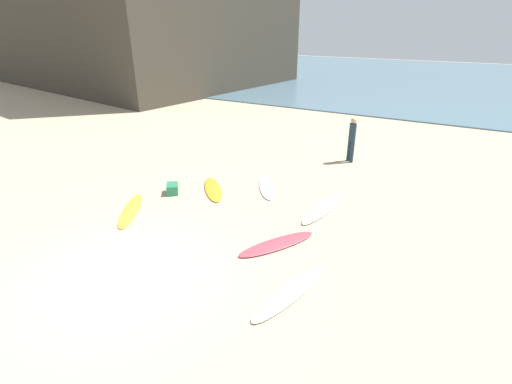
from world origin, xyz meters
TOP-DOWN VIEW (x-y plane):
  - ground_plane at (0.00, 0.00)m, footprint 120.00×120.00m
  - ocean_water at (0.00, 38.55)m, footprint 120.00×40.00m
  - coastal_headland at (-22.69, 23.76)m, footprint 26.65×22.19m
  - surfboard_0 at (-2.29, 2.45)m, footprint 1.68×2.21m
  - surfboard_1 at (3.55, 1.36)m, footprint 1.01×2.49m
  - surfboard_2 at (-1.01, 4.97)m, footprint 1.82×1.93m
  - surfboard_3 at (0.50, 6.06)m, footprint 1.58×2.09m
  - surfboard_4 at (2.80, 5.45)m, footprint 0.78×2.62m
  - surfboard_5 at (2.46, 2.91)m, footprint 1.58×2.21m
  - beachgoer_near at (2.24, 10.11)m, footprint 0.39×0.39m
  - beach_cooler at (-2.05, 4.09)m, footprint 0.61×0.64m

SIDE VIEW (x-z plane):
  - ground_plane at x=0.00m, z-range 0.00..0.00m
  - surfboard_0 at x=-2.29m, z-range 0.00..0.06m
  - surfboard_3 at x=0.50m, z-range 0.00..0.06m
  - surfboard_2 at x=-1.01m, z-range 0.00..0.06m
  - surfboard_5 at x=2.46m, z-range 0.00..0.08m
  - surfboard_1 at x=3.55m, z-range 0.00..0.08m
  - ocean_water at x=0.00m, z-range 0.00..0.08m
  - surfboard_4 at x=2.80m, z-range 0.00..0.08m
  - beach_cooler at x=-2.05m, z-range 0.00..0.33m
  - beachgoer_near at x=2.24m, z-range 0.12..1.95m
  - coastal_headland at x=-22.69m, z-range 0.00..12.15m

